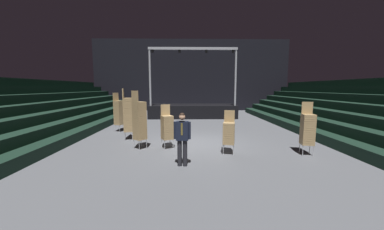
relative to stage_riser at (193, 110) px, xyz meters
name	(u,v)px	position (x,y,z in m)	size (l,w,h in m)	color
ground_plane	(197,144)	(0.00, -9.12, -0.70)	(22.00, 30.00, 0.10)	#515459
arena_end_wall	(191,75)	(0.00, 5.88, 3.35)	(22.00, 0.30, 8.00)	black
bleacher_bank_left	(30,108)	(-8.38, -8.12, 0.93)	(5.25, 24.00, 3.15)	black
bleacher_bank_right	(357,108)	(8.38, -8.12, 0.93)	(5.25, 24.00, 3.15)	black
stage_riser	(193,110)	(0.00, 0.00, 0.00)	(7.52, 2.90, 5.84)	black
man_with_tie	(182,136)	(-0.62, -12.17, 0.37)	(0.57, 0.27, 1.79)	black
chair_stack_front_left	(167,127)	(-1.32, -10.00, 0.29)	(0.59, 0.59, 1.88)	#B2B5BA
chair_stack_front_right	(128,114)	(-3.44, -8.33, 0.63)	(0.52, 0.52, 2.56)	#B2B5BA
chair_stack_mid_left	(119,112)	(-4.54, -6.26, 0.50)	(0.59, 0.59, 2.31)	#B2B5BA
chair_stack_mid_right	(308,129)	(4.20, -11.01, 0.38)	(0.51, 0.51, 2.05)	#B2B5BA
chair_stack_mid_centre	(139,120)	(-2.49, -10.04, 0.59)	(0.62, 0.62, 2.48)	#B2B5BA
chair_stack_rear_left	(229,132)	(1.17, -10.84, 0.21)	(0.53, 0.53, 1.71)	#B2B5BA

